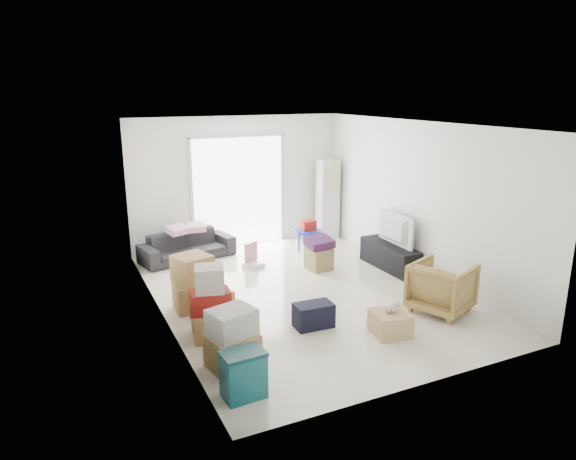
# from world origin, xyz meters

# --- Properties ---
(room_shell) EXTENTS (4.98, 6.48, 3.18)m
(room_shell) POSITION_xyz_m (0.00, 0.00, 1.35)
(room_shell) COLOR white
(room_shell) RESTS_ON ground
(sliding_door) EXTENTS (2.10, 0.04, 2.33)m
(sliding_door) POSITION_xyz_m (0.00, 2.98, 1.24)
(sliding_door) COLOR white
(sliding_door) RESTS_ON room_shell
(ac_tower) EXTENTS (0.45, 0.30, 1.75)m
(ac_tower) POSITION_xyz_m (1.95, 2.65, 0.88)
(ac_tower) COLOR silver
(ac_tower) RESTS_ON room_shell
(tv_console) EXTENTS (0.41, 1.37, 0.46)m
(tv_console) POSITION_xyz_m (2.00, 0.38, 0.23)
(tv_console) COLOR black
(tv_console) RESTS_ON room_shell
(television) EXTENTS (0.63, 1.04, 0.13)m
(television) POSITION_xyz_m (2.00, 0.38, 0.52)
(television) COLOR black
(television) RESTS_ON tv_console
(sofa) EXTENTS (1.88, 0.89, 0.71)m
(sofa) POSITION_xyz_m (-1.26, 2.50, 0.35)
(sofa) COLOR #27262B
(sofa) RESTS_ON room_shell
(pillow_left) EXTENTS (0.51, 0.46, 0.13)m
(pillow_left) POSITION_xyz_m (-1.44, 2.48, 0.77)
(pillow_left) COLOR #DFA3BB
(pillow_left) RESTS_ON sofa
(pillow_right) EXTENTS (0.37, 0.30, 0.12)m
(pillow_right) POSITION_xyz_m (-1.05, 2.53, 0.77)
(pillow_right) COLOR #DFA3BB
(pillow_right) RESTS_ON sofa
(armchair) EXTENTS (1.00, 1.03, 0.83)m
(armchair) POSITION_xyz_m (1.54, -1.52, 0.41)
(armchair) COLOR tan
(armchair) RESTS_ON room_shell
(storage_bins) EXTENTS (0.48, 0.35, 0.53)m
(storage_bins) POSITION_xyz_m (-1.90, -2.36, 0.27)
(storage_bins) COLOR #135864
(storage_bins) RESTS_ON room_shell
(box_stack_a) EXTENTS (0.63, 0.56, 0.74)m
(box_stack_a) POSITION_xyz_m (-1.80, -1.73, 0.35)
(box_stack_a) COLOR tan
(box_stack_a) RESTS_ON room_shell
(box_stack_b) EXTENTS (0.61, 0.55, 0.99)m
(box_stack_b) POSITION_xyz_m (-1.80, -0.86, 0.43)
(box_stack_b) COLOR tan
(box_stack_b) RESTS_ON room_shell
(box_stack_c) EXTENTS (0.60, 0.60, 0.84)m
(box_stack_c) POSITION_xyz_m (-1.77, 0.13, 0.41)
(box_stack_c) COLOR tan
(box_stack_c) RESTS_ON room_shell
(loose_box) EXTENTS (0.56, 0.56, 0.35)m
(loose_box) POSITION_xyz_m (-1.54, -0.22, 0.17)
(loose_box) COLOR tan
(loose_box) RESTS_ON room_shell
(duffel_bag) EXTENTS (0.55, 0.34, 0.34)m
(duffel_bag) POSITION_xyz_m (-0.42, -1.18, 0.17)
(duffel_bag) COLOR black
(duffel_bag) RESTS_ON room_shell
(ottoman) EXTENTS (0.44, 0.44, 0.41)m
(ottoman) POSITION_xyz_m (0.79, 0.89, 0.20)
(ottoman) COLOR #948A56
(ottoman) RESTS_ON room_shell
(blanket) EXTENTS (0.46, 0.46, 0.14)m
(blanket) POSITION_xyz_m (0.79, 0.89, 0.48)
(blanket) COLOR #461C45
(blanket) RESTS_ON ottoman
(kids_table) EXTENTS (0.55, 0.55, 0.67)m
(kids_table) POSITION_xyz_m (1.06, 1.87, 0.48)
(kids_table) COLOR #0D30D4
(kids_table) RESTS_ON room_shell
(toy_walker) EXTENTS (0.42, 0.41, 0.44)m
(toy_walker) POSITION_xyz_m (-0.27, 1.54, 0.12)
(toy_walker) COLOR silver
(toy_walker) RESTS_ON room_shell
(wood_crate) EXTENTS (0.54, 0.54, 0.31)m
(wood_crate) POSITION_xyz_m (0.41, -1.82, 0.16)
(wood_crate) COLOR tan
(wood_crate) RESTS_ON room_shell
(plush_bunny) EXTENTS (0.25, 0.15, 0.13)m
(plush_bunny) POSITION_xyz_m (0.44, -1.82, 0.37)
(plush_bunny) COLOR #B2ADA8
(plush_bunny) RESTS_ON wood_crate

